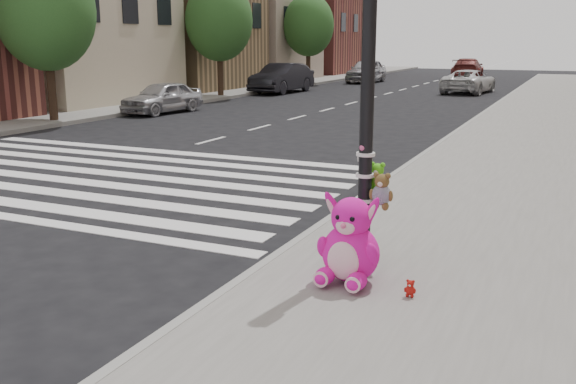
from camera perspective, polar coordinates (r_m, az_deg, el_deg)
The scene contains 18 objects.
ground at distance 7.64m, azimuth -16.98°, elevation -8.19°, with size 120.00×120.00×0.00m, color black.
sidewalk_far at distance 31.32m, azimuth -11.53°, elevation 8.19°, with size 6.00×80.00×0.14m, color slate.
curb_edge at distance 15.83m, azimuth 12.24°, elevation 3.36°, with size 0.12×80.00×0.15m, color gray.
crosswalk at distance 14.27m, azimuth -16.89°, elevation 1.75°, with size 11.00×6.00×0.01m, color silver, non-canonical shape.
bld_far_c at distance 37.31m, azimuth -8.83°, elevation 15.12°, with size 6.00×8.00×8.00m, color #94764F.
bld_far_d at distance 45.16m, azimuth -2.37°, elevation 16.19°, with size 6.00×8.00×10.00m, color tan.
bld_far_e at distance 55.17m, azimuth 2.98°, elevation 15.14°, with size 6.00×10.00×9.00m, color brown.
signal_pole at distance 7.46m, azimuth 7.24°, elevation 6.06°, with size 0.68×0.49×4.00m.
tree_far_a at distance 22.85m, azimuth -20.78°, elevation 14.80°, with size 3.20×3.20×5.44m.
tree_far_b at distance 31.64m, azimuth -6.15°, elevation 14.92°, with size 3.20×3.20×5.44m.
tree_far_c at distance 41.49m, azimuth 1.84°, elevation 14.59°, with size 3.20×3.20×5.44m.
pink_bunny at distance 7.02m, azimuth 5.51°, elevation -4.80°, with size 0.71×0.75×1.01m.
red_teddy at distance 6.81m, azimuth 10.81°, elevation -8.41°, with size 0.13×0.09×0.19m, color #B41712, non-canonical shape.
car_silver_far at distance 25.25m, azimuth -11.12°, elevation 8.26°, with size 1.44×3.58×1.22m, color #B4B5BA.
car_dark_far at distance 34.61m, azimuth -0.55°, elevation 10.09°, with size 1.64×4.71×1.55m, color black.
car_white_near at distance 35.73m, azimuth 15.78°, elevation 9.44°, with size 2.04×4.42×1.23m, color silver.
car_maroon_near at distance 50.14m, azimuth 15.68°, elevation 10.55°, with size 2.03×5.00×1.45m, color maroon.
car_silver_deep at distance 43.45m, azimuth 6.99°, elevation 10.65°, with size 1.83×4.54×1.55m, color #B6B7BC.
Camera 1 is at (4.82, -5.26, 2.73)m, focal length 40.00 mm.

